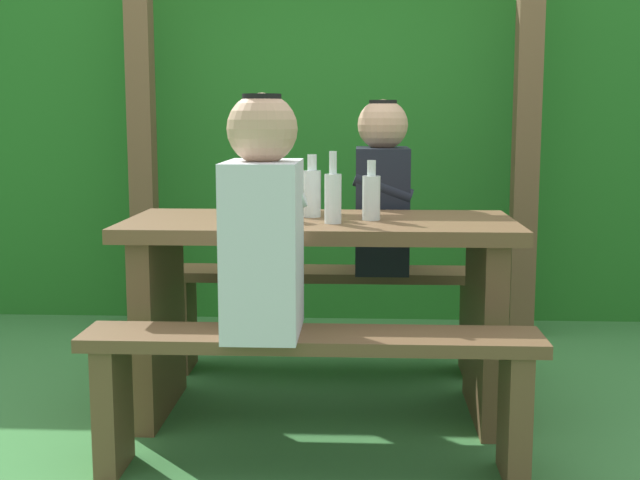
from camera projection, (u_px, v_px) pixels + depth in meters
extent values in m
plane|color=#3D8240|center=(320.00, 413.00, 3.15)|extent=(12.00, 12.00, 0.00)
cube|color=#247022|center=(337.00, 140.00, 4.93)|extent=(6.40, 0.91, 1.92)
cube|color=brown|center=(142.00, 140.00, 4.24)|extent=(0.12, 0.12, 1.96)
cube|color=brown|center=(526.00, 141.00, 4.14)|extent=(0.12, 0.12, 1.96)
cube|color=brown|center=(320.00, 226.00, 3.05)|extent=(1.40, 0.64, 0.05)
cube|color=brown|center=(159.00, 322.00, 3.13)|extent=(0.08, 0.54, 0.68)
cube|color=brown|center=(484.00, 326.00, 3.07)|extent=(0.08, 0.54, 0.68)
cube|color=brown|center=(311.00, 339.00, 2.56)|extent=(1.40, 0.24, 0.04)
cube|color=brown|center=(113.00, 407.00, 2.63)|extent=(0.07, 0.22, 0.41)
cube|color=brown|center=(515.00, 414.00, 2.56)|extent=(0.07, 0.22, 0.41)
cube|color=brown|center=(326.00, 274.00, 3.62)|extent=(1.40, 0.24, 0.04)
cube|color=brown|center=(184.00, 323.00, 3.68)|extent=(0.07, 0.22, 0.41)
cube|color=brown|center=(470.00, 327.00, 3.62)|extent=(0.07, 0.22, 0.41)
cube|color=silver|center=(263.00, 248.00, 2.53)|extent=(0.22, 0.34, 0.52)
sphere|color=tan|center=(262.00, 129.00, 2.48)|extent=(0.21, 0.21, 0.21)
cylinder|color=black|center=(262.00, 98.00, 2.46)|extent=(0.12, 0.12, 0.02)
cylinder|color=silver|center=(268.00, 208.00, 2.65)|extent=(0.25, 0.07, 0.15)
cube|color=black|center=(382.00, 209.00, 3.56)|extent=(0.22, 0.34, 0.52)
sphere|color=tan|center=(383.00, 125.00, 3.51)|extent=(0.21, 0.21, 0.21)
cylinder|color=black|center=(383.00, 103.00, 3.50)|extent=(0.12, 0.12, 0.02)
cylinder|color=black|center=(383.00, 188.00, 3.41)|extent=(0.25, 0.07, 0.15)
cylinder|color=silver|center=(287.00, 209.00, 2.98)|extent=(0.08, 0.08, 0.09)
cylinder|color=silver|center=(333.00, 199.00, 2.92)|extent=(0.06, 0.06, 0.17)
cylinder|color=silver|center=(333.00, 163.00, 2.90)|extent=(0.03, 0.03, 0.08)
cylinder|color=silver|center=(371.00, 198.00, 3.01)|extent=(0.06, 0.06, 0.16)
cylinder|color=silver|center=(372.00, 168.00, 2.99)|extent=(0.03, 0.03, 0.06)
cylinder|color=silver|center=(312.00, 194.00, 3.10)|extent=(0.06, 0.06, 0.17)
cylinder|color=silver|center=(312.00, 162.00, 3.09)|extent=(0.03, 0.03, 0.06)
cube|color=black|center=(255.00, 221.00, 2.95)|extent=(0.11, 0.15, 0.01)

